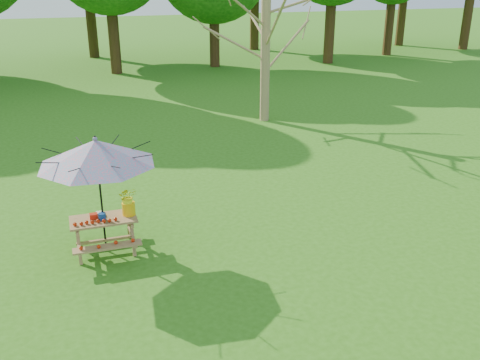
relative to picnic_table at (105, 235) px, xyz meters
name	(u,v)px	position (x,y,z in m)	size (l,w,h in m)	color
ground	(229,311)	(1.62, -2.56, -0.33)	(120.00, 120.00, 0.00)	#2F6613
picnic_table	(105,235)	(0.00, 0.00, 0.00)	(1.20, 1.32, 0.67)	olive
patio_umbrella	(96,152)	(0.00, 0.00, 1.62)	(2.61, 2.61, 2.25)	black
produce_bins	(99,216)	(-0.07, 0.02, 0.40)	(0.28, 0.33, 0.13)	red
tomatoes_row	(95,222)	(-0.15, -0.18, 0.38)	(0.77, 0.13, 0.07)	red
flower_bucket	(128,200)	(0.48, 0.02, 0.64)	(0.34, 0.30, 0.55)	#FFB40D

